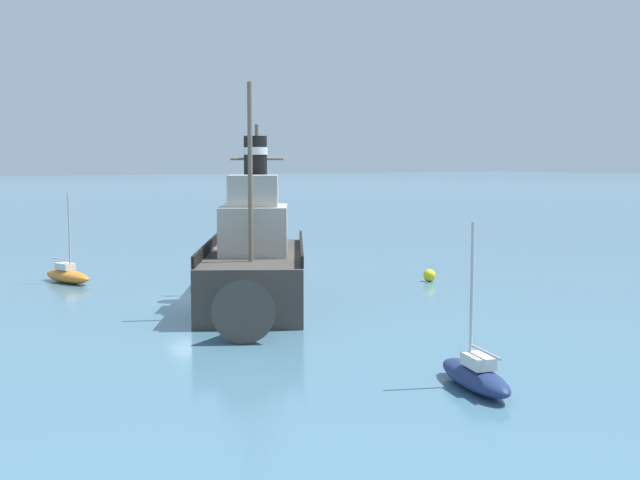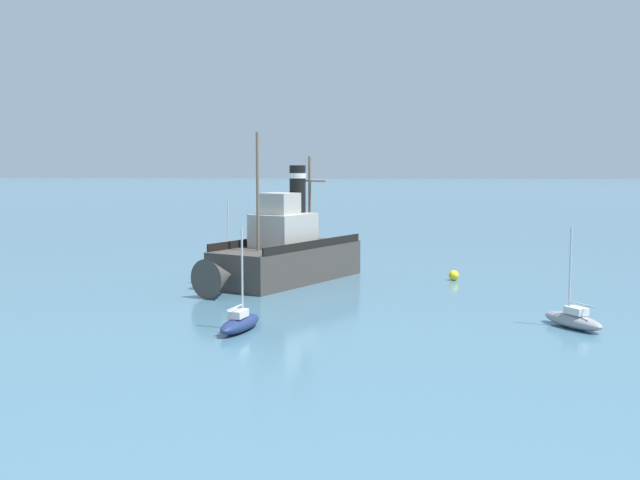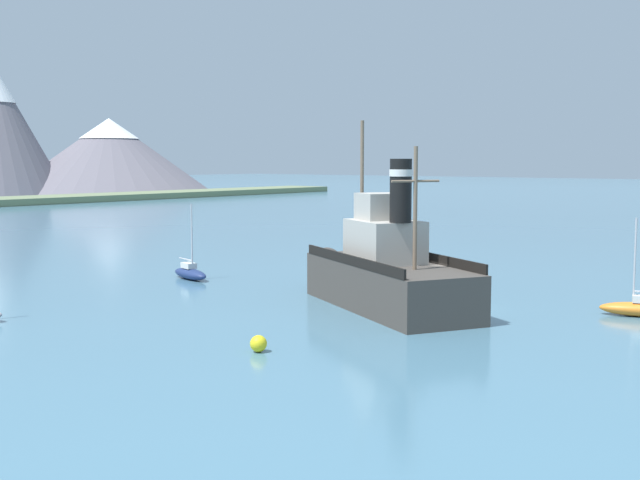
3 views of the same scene
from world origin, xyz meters
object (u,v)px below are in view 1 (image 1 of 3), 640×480
old_tugboat (254,266)px  mooring_buoy (430,275)px  sailboat_navy (475,375)px  sailboat_orange (67,275)px

old_tugboat → mooring_buoy: old_tugboat is taller
sailboat_navy → mooring_buoy: sailboat_navy is taller
old_tugboat → sailboat_navy: old_tugboat is taller
old_tugboat → sailboat_orange: bearing=-62.9°
sailboat_orange → mooring_buoy: 19.82m
sailboat_navy → sailboat_orange: 27.38m
sailboat_navy → mooring_buoy: (-11.74, -17.19, -0.08)m
sailboat_orange → mooring_buoy: sailboat_orange is taller
old_tugboat → sailboat_navy: size_ratio=2.91×
old_tugboat → mooring_buoy: (-11.51, -1.81, -1.48)m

